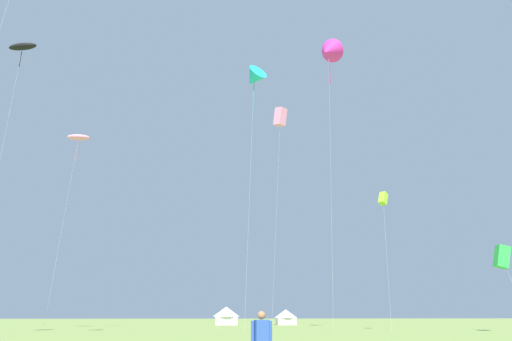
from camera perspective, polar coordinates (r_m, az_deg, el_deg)
The scene contains 9 objects.
kite_green_box at distance 53.12m, azimuth 28.04°, elevation -9.37°, with size 1.75×2.58×8.37m.
kite_magenta_delta at distance 58.71m, azimuth 8.95°, elevation 14.28°, with size 4.53×4.66×34.07m.
kite_pink_box at distance 64.64m, azimuth 3.01°, elevation 6.60°, with size 2.68×2.45×29.18m.
kite_cyan_delta at distance 55.09m, azimuth -0.26°, elevation 11.32°, with size 3.44×4.31×29.57m.
kite_black_parafoil at distance 58.94m, azimuth -26.84°, elevation 13.44°, with size 3.56×2.20×30.55m.
kite_lime_box at distance 52.15m, azimuth 15.40°, elevation -3.38°, with size 1.45×1.91×14.45m.
kite_pink_parafoil at distance 64.35m, azimuth -21.05°, elevation 3.79°, with size 2.88×3.07×24.06m.
festival_tent_right at distance 80.02m, azimuth -3.69°, elevation -17.33°, with size 4.44×4.44×2.88m.
festival_tent_center at distance 81.04m, azimuth 3.70°, elevation -17.49°, with size 3.79×3.79×2.46m.
Camera 1 is at (-3.82, -5.40, 1.64)m, focal length 32.44 mm.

